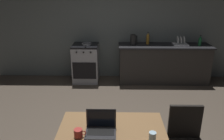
# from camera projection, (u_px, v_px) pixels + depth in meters

# --- Properties ---
(ground_plane) EXTENTS (12.00, 12.00, 0.00)m
(ground_plane) POSITION_uv_depth(u_px,v_px,m) (105.00, 138.00, 3.42)
(ground_plane) COLOR #473D33
(back_wall) EXTENTS (6.40, 0.10, 2.75)m
(back_wall) POSITION_uv_depth(u_px,v_px,m) (122.00, 23.00, 5.42)
(back_wall) COLOR #59615F
(back_wall) RESTS_ON ground_plane
(kitchen_counter) EXTENTS (2.16, 0.64, 0.91)m
(kitchen_counter) POSITION_uv_depth(u_px,v_px,m) (163.00, 63.00, 5.38)
(kitchen_counter) COLOR #282623
(kitchen_counter) RESTS_ON ground_plane
(stove_oven) EXTENTS (0.60, 0.62, 0.91)m
(stove_oven) POSITION_uv_depth(u_px,v_px,m) (86.00, 63.00, 5.41)
(stove_oven) COLOR gray
(stove_oven) RESTS_ON ground_plane
(dining_table) EXTENTS (1.16, 0.85, 0.72)m
(dining_table) POSITION_uv_depth(u_px,v_px,m) (112.00, 139.00, 2.38)
(dining_table) COLOR brown
(dining_table) RESTS_ON ground_plane
(chair) EXTENTS (0.40, 0.40, 0.90)m
(chair) POSITION_uv_depth(u_px,v_px,m) (186.00, 139.00, 2.57)
(chair) COLOR black
(chair) RESTS_ON ground_plane
(laptop) EXTENTS (0.32, 0.24, 0.23)m
(laptop) POSITION_uv_depth(u_px,v_px,m) (101.00, 128.00, 2.35)
(laptop) COLOR #232326
(laptop) RESTS_ON dining_table
(electric_kettle) EXTENTS (0.17, 0.15, 0.25)m
(electric_kettle) POSITION_uv_depth(u_px,v_px,m) (133.00, 40.00, 5.20)
(electric_kettle) COLOR black
(electric_kettle) RESTS_ON kitchen_counter
(bottle) EXTENTS (0.07, 0.07, 0.24)m
(bottle) POSITION_uv_depth(u_px,v_px,m) (200.00, 41.00, 5.13)
(bottle) COLOR #19592D
(bottle) RESTS_ON kitchen_counter
(frying_pan) EXTENTS (0.22, 0.39, 0.05)m
(frying_pan) POSITION_uv_depth(u_px,v_px,m) (87.00, 44.00, 5.22)
(frying_pan) COLOR gray
(frying_pan) RESTS_ON stove_oven
(coffee_mug) EXTENTS (0.13, 0.09, 0.09)m
(coffee_mug) POSITION_uv_depth(u_px,v_px,m) (78.00, 133.00, 2.27)
(coffee_mug) COLOR #9E2D28
(coffee_mug) RESTS_ON dining_table
(drinking_glass) EXTENTS (0.07, 0.07, 0.12)m
(drinking_glass) POSITION_uv_depth(u_px,v_px,m) (152.00, 138.00, 2.18)
(drinking_glass) COLOR #99B7C6
(drinking_glass) RESTS_ON dining_table
(dish_rack) EXTENTS (0.34, 0.26, 0.21)m
(dish_rack) POSITION_uv_depth(u_px,v_px,m) (181.00, 43.00, 5.21)
(dish_rack) COLOR silver
(dish_rack) RESTS_ON kitchen_counter
(bottle_b) EXTENTS (0.07, 0.07, 0.29)m
(bottle_b) POSITION_uv_depth(u_px,v_px,m) (148.00, 38.00, 5.27)
(bottle_b) COLOR #8C601E
(bottle_b) RESTS_ON kitchen_counter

